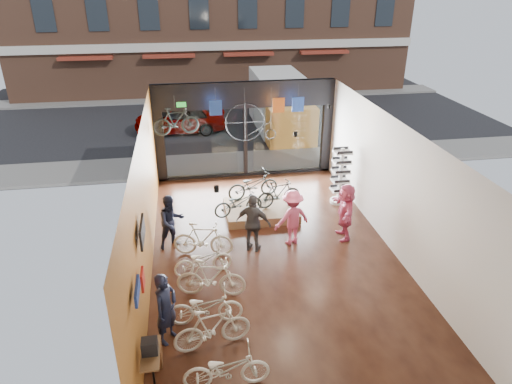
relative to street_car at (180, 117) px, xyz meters
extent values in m
cube|color=black|center=(2.54, -12.00, -0.81)|extent=(7.00, 12.00, 0.04)
cube|color=black|center=(2.54, -12.00, 3.03)|extent=(7.00, 12.00, 0.04)
cube|color=#A16022|center=(-0.98, -12.00, 1.11)|extent=(0.04, 12.00, 3.80)
cube|color=beige|center=(6.06, -12.00, 1.11)|extent=(0.04, 12.00, 3.80)
cube|color=beige|center=(2.54, -18.02, 1.11)|extent=(7.00, 0.04, 3.80)
cube|color=#198C26|center=(0.14, -6.12, 2.26)|extent=(0.35, 0.06, 0.18)
cube|color=black|center=(2.54, 3.00, -0.80)|extent=(30.00, 18.00, 0.02)
cube|color=slate|center=(2.54, -4.80, -0.73)|extent=(30.00, 2.40, 0.12)
cube|color=slate|center=(2.54, 7.00, -0.73)|extent=(30.00, 2.00, 0.12)
imported|color=gray|center=(0.00, 0.00, 0.00)|extent=(4.61, 1.85, 1.57)
imported|color=beige|center=(0.69, -16.44, -0.33)|extent=(1.73, 0.60, 0.91)
imported|color=beige|center=(0.50, -15.33, -0.27)|extent=(1.79, 0.79, 1.04)
imported|color=beige|center=(0.40, -14.53, -0.33)|extent=(1.75, 0.67, 0.91)
imported|color=beige|center=(0.60, -13.54, -0.25)|extent=(1.83, 0.85, 1.06)
imported|color=beige|center=(0.45, -12.56, -0.36)|extent=(1.67, 0.82, 0.84)
imported|color=beige|center=(0.51, -11.64, -0.26)|extent=(1.82, 0.87, 1.05)
cube|color=brown|center=(2.57, -9.47, -0.64)|extent=(2.40, 1.80, 0.30)
imported|color=black|center=(1.75, -9.93, -0.06)|extent=(1.71, 0.90, 0.86)
imported|color=black|center=(3.17, -9.53, -0.02)|extent=(1.62, 0.76, 0.94)
imported|color=black|center=(2.42, -8.73, 0.00)|extent=(1.93, 1.02, 0.96)
imported|color=#161C33|center=(-0.46, -14.95, 0.09)|extent=(0.71, 0.76, 1.74)
imported|color=#161C33|center=(-0.37, -11.02, 0.05)|extent=(1.01, 0.93, 1.68)
imported|color=#3F3F44|center=(1.99, -11.61, 0.12)|extent=(1.14, 0.88, 1.80)
imported|color=#CC4C72|center=(3.18, -11.41, 0.09)|extent=(1.28, 0.96, 1.75)
imported|color=#CC4C72|center=(4.86, -11.33, 0.11)|extent=(0.72, 1.72, 1.80)
imported|color=black|center=(-0.08, -7.80, 2.14)|extent=(1.63, 0.69, 0.95)
cube|color=#1E3F99|center=(1.36, -6.80, 2.26)|extent=(0.45, 0.03, 0.55)
cube|color=#CC5919|center=(3.68, -6.80, 2.26)|extent=(0.45, 0.03, 0.55)
cube|color=#1E3F99|center=(4.42, -6.80, 2.26)|extent=(0.45, 0.03, 0.55)
camera|label=1|loc=(0.22, -22.99, 6.66)|focal=32.00mm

